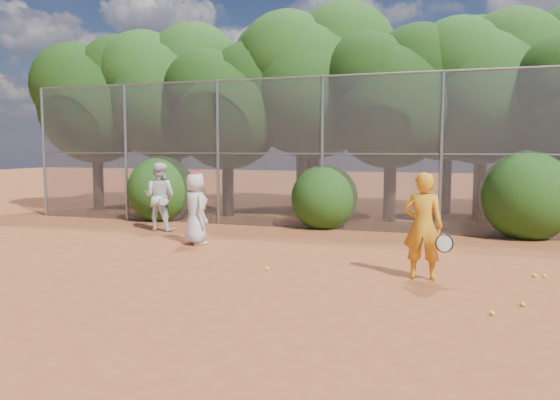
% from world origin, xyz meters
% --- Properties ---
extents(ground, '(80.00, 80.00, 0.00)m').
position_xyz_m(ground, '(0.00, 0.00, 0.00)').
color(ground, '#954621').
rests_on(ground, ground).
extents(fence_back, '(20.05, 0.09, 4.03)m').
position_xyz_m(fence_back, '(-0.12, 6.00, 2.05)').
color(fence_back, gray).
rests_on(fence_back, ground).
extents(tree_0, '(4.38, 3.81, 6.00)m').
position_xyz_m(tree_0, '(-9.44, 8.04, 3.93)').
color(tree_0, black).
rests_on(tree_0, ground).
extents(tree_1, '(4.64, 4.03, 6.35)m').
position_xyz_m(tree_1, '(-6.94, 8.54, 4.16)').
color(tree_1, black).
rests_on(tree_1, ground).
extents(tree_2, '(3.99, 3.47, 5.47)m').
position_xyz_m(tree_2, '(-4.45, 7.83, 3.58)').
color(tree_2, black).
rests_on(tree_2, ground).
extents(tree_3, '(4.89, 4.26, 6.70)m').
position_xyz_m(tree_3, '(-1.94, 8.84, 4.40)').
color(tree_3, black).
rests_on(tree_3, ground).
extents(tree_4, '(4.19, 3.64, 5.73)m').
position_xyz_m(tree_4, '(0.55, 8.24, 3.76)').
color(tree_4, black).
rests_on(tree_4, ground).
extents(tree_5, '(4.51, 3.92, 6.17)m').
position_xyz_m(tree_5, '(3.06, 9.04, 4.05)').
color(tree_5, black).
rests_on(tree_5, ground).
extents(tree_9, '(4.83, 4.20, 6.62)m').
position_xyz_m(tree_9, '(-7.94, 10.84, 4.34)').
color(tree_9, black).
rests_on(tree_9, ground).
extents(tree_10, '(5.15, 4.48, 7.06)m').
position_xyz_m(tree_10, '(-2.93, 11.05, 4.63)').
color(tree_10, black).
rests_on(tree_10, ground).
extents(tree_11, '(4.64, 4.03, 6.35)m').
position_xyz_m(tree_11, '(2.06, 10.64, 4.16)').
color(tree_11, black).
rests_on(tree_11, ground).
extents(bush_0, '(2.00, 2.00, 2.00)m').
position_xyz_m(bush_0, '(-6.00, 6.30, 1.00)').
color(bush_0, '#1B4310').
rests_on(bush_0, ground).
extents(bush_1, '(1.80, 1.80, 1.80)m').
position_xyz_m(bush_1, '(-1.00, 6.30, 0.90)').
color(bush_1, '#1B4310').
rests_on(bush_1, ground).
extents(bush_2, '(2.20, 2.20, 2.20)m').
position_xyz_m(bush_2, '(4.00, 6.30, 1.10)').
color(bush_2, '#1B4310').
rests_on(bush_2, ground).
extents(player_yellow, '(0.83, 0.51, 1.77)m').
position_xyz_m(player_yellow, '(1.91, 1.18, 0.88)').
color(player_yellow, orange).
rests_on(player_yellow, ground).
extents(player_teen, '(0.93, 0.90, 1.63)m').
position_xyz_m(player_teen, '(-3.13, 2.92, 0.81)').
color(player_teen, silver).
rests_on(player_teen, ground).
extents(player_white, '(0.91, 0.78, 1.77)m').
position_xyz_m(player_white, '(-4.95, 4.45, 0.89)').
color(player_white, silver).
rests_on(player_white, ground).
extents(ball_0, '(0.07, 0.07, 0.07)m').
position_xyz_m(ball_0, '(3.70, 1.87, 0.03)').
color(ball_0, '#C1EA2A').
rests_on(ball_0, ground).
extents(ball_1, '(0.07, 0.07, 0.07)m').
position_xyz_m(ball_1, '(3.85, 1.89, 0.03)').
color(ball_1, '#C1EA2A').
rests_on(ball_1, ground).
extents(ball_2, '(0.07, 0.07, 0.07)m').
position_xyz_m(ball_2, '(2.92, -0.57, 0.03)').
color(ball_2, '#C1EA2A').
rests_on(ball_2, ground).
extents(ball_3, '(0.07, 0.07, 0.07)m').
position_xyz_m(ball_3, '(3.34, -0.01, 0.03)').
color(ball_3, '#C1EA2A').
rests_on(ball_3, ground).
extents(ball_4, '(0.07, 0.07, 0.07)m').
position_xyz_m(ball_4, '(-0.73, 0.96, 0.03)').
color(ball_4, '#C1EA2A').
rests_on(ball_4, ground).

